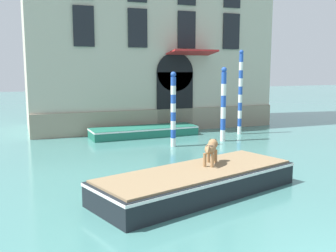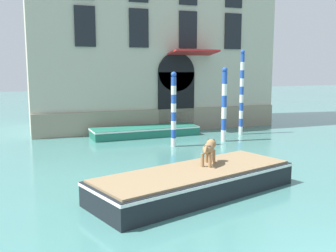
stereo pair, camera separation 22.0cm
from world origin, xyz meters
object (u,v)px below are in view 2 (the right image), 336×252
boat_foreground (195,181)px  dog_on_deck (209,149)px  mooring_pole_0 (224,104)px  boat_moored_near_palazzo (145,131)px  mooring_pole_1 (174,109)px  mooring_pole_2 (242,92)px

boat_foreground → dog_on_deck: 1.17m
mooring_pole_0 → boat_moored_near_palazzo: bearing=139.9°
mooring_pole_1 → mooring_pole_2: size_ratio=0.76×
boat_moored_near_palazzo → mooring_pole_0: 4.63m
boat_moored_near_palazzo → mooring_pole_1: size_ratio=1.67×
dog_on_deck → mooring_pole_0: mooring_pole_0 is taller
dog_on_deck → mooring_pole_0: size_ratio=0.26×
mooring_pole_2 → mooring_pole_0: bearing=-141.1°
mooring_pole_2 → mooring_pole_1: bearing=-158.3°
boat_foreground → mooring_pole_0: 8.72m
boat_moored_near_palazzo → mooring_pole_1: (0.46, -3.15, 1.52)m
mooring_pole_2 → dog_on_deck: bearing=-126.2°
boat_foreground → boat_moored_near_palazzo: bearing=64.4°
mooring_pole_0 → mooring_pole_2: 2.49m
dog_on_deck → boat_foreground: bearing=161.8°
dog_on_deck → mooring_pole_2: bearing=1.6°
mooring_pole_0 → mooring_pole_2: bearing=38.9°
boat_foreground → mooring_pole_1: (1.92, 6.77, 1.39)m
boat_moored_near_palazzo → mooring_pole_0: (3.32, -2.79, 1.62)m
dog_on_deck → boat_moored_near_palazzo: bearing=33.0°
mooring_pole_1 → boat_moored_near_palazzo: bearing=98.3°
boat_foreground → mooring_pole_2: mooring_pole_2 is taller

